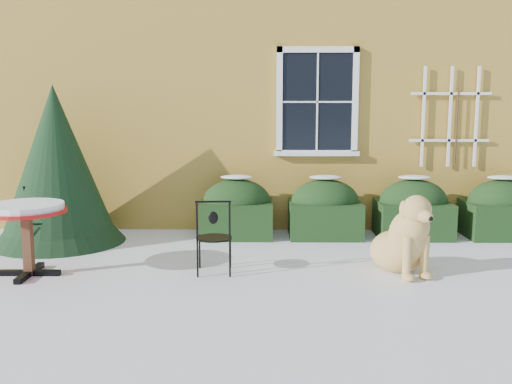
{
  "coord_description": "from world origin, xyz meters",
  "views": [
    {
      "loc": [
        0.07,
        -5.73,
        1.93
      ],
      "look_at": [
        0.0,
        1.0,
        0.9
      ],
      "focal_mm": 40.0,
      "sensor_mm": 36.0,
      "label": 1
    }
  ],
  "objects_px": {
    "dog": "(405,240)",
    "patio_chair_far": "(42,219)",
    "evergreen_shrub": "(57,180)",
    "patio_chair_near": "(214,236)",
    "bistro_table": "(26,216)"
  },
  "relations": [
    {
      "from": "dog",
      "to": "patio_chair_far",
      "type": "bearing_deg",
      "value": 148.36
    },
    {
      "from": "evergreen_shrub",
      "to": "patio_chair_near",
      "type": "relative_size",
      "value": 2.52
    },
    {
      "from": "evergreen_shrub",
      "to": "patio_chair_near",
      "type": "distance_m",
      "value": 2.8
    },
    {
      "from": "dog",
      "to": "evergreen_shrub",
      "type": "bearing_deg",
      "value": 142.97
    },
    {
      "from": "bistro_table",
      "to": "patio_chair_near",
      "type": "xyz_separation_m",
      "value": [
        2.11,
        0.1,
        -0.26
      ]
    },
    {
      "from": "evergreen_shrub",
      "to": "bistro_table",
      "type": "bearing_deg",
      "value": -82.49
    },
    {
      "from": "patio_chair_near",
      "to": "patio_chair_far",
      "type": "relative_size",
      "value": 1.02
    },
    {
      "from": "bistro_table",
      "to": "patio_chair_far",
      "type": "height_order",
      "value": "patio_chair_far"
    },
    {
      "from": "patio_chair_near",
      "to": "patio_chair_far",
      "type": "height_order",
      "value": "patio_chair_near"
    },
    {
      "from": "evergreen_shrub",
      "to": "patio_chair_near",
      "type": "height_order",
      "value": "evergreen_shrub"
    },
    {
      "from": "bistro_table",
      "to": "patio_chair_far",
      "type": "relative_size",
      "value": 1.05
    },
    {
      "from": "bistro_table",
      "to": "dog",
      "type": "height_order",
      "value": "dog"
    },
    {
      "from": "bistro_table",
      "to": "patio_chair_near",
      "type": "bearing_deg",
      "value": 2.85
    },
    {
      "from": "patio_chair_far",
      "to": "dog",
      "type": "xyz_separation_m",
      "value": [
        4.58,
        -1.03,
        -0.04
      ]
    },
    {
      "from": "patio_chair_near",
      "to": "patio_chair_far",
      "type": "xyz_separation_m",
      "value": [
        -2.39,
        1.05,
        -0.01
      ]
    }
  ]
}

